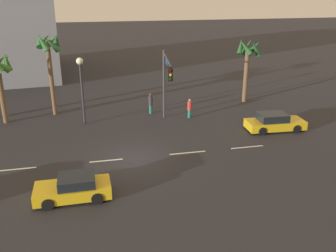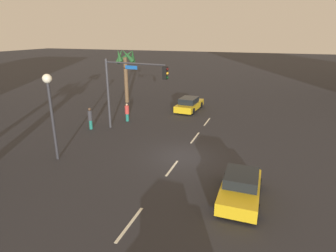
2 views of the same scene
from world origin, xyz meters
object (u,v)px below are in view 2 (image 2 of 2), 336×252
at_px(traffic_signal, 128,83).
at_px(palm_tree_1, 126,63).
at_px(pedestrian_0, 90,118).
at_px(pedestrian_1, 127,112).
at_px(car_0, 189,104).
at_px(streetlamp, 50,100).
at_px(car_1, 240,188).

height_order(traffic_signal, palm_tree_1, palm_tree_1).
xyz_separation_m(pedestrian_0, pedestrian_1, (3.11, -1.86, -0.11)).
height_order(car_0, pedestrian_1, pedestrian_1).
xyz_separation_m(pedestrian_1, palm_tree_1, (6.76, 3.54, 3.72)).
bearing_deg(car_0, streetlamp, 162.06).
bearing_deg(streetlamp, traffic_signal, -16.00).
distance_m(streetlamp, pedestrian_1, 9.48).
relative_size(pedestrian_0, pedestrian_1, 1.11).
bearing_deg(palm_tree_1, car_0, -97.17).
distance_m(car_1, traffic_signal, 12.69).
xyz_separation_m(car_0, palm_tree_1, (1.00, 7.92, 3.96)).
height_order(car_0, traffic_signal, traffic_signal).
bearing_deg(car_1, pedestrian_0, 63.59).
bearing_deg(streetlamp, car_1, -93.33).
relative_size(streetlamp, pedestrian_1, 3.29).
distance_m(streetlamp, pedestrian_0, 6.72).
distance_m(car_1, pedestrian_0, 14.72).
relative_size(car_0, traffic_signal, 0.79).
distance_m(traffic_signal, streetlamp, 6.82).
distance_m(car_1, streetlamp, 12.20).
distance_m(car_0, car_1, 16.91).
bearing_deg(pedestrian_0, car_1, -116.41).
bearing_deg(palm_tree_1, streetlamp, -168.69).
height_order(car_0, palm_tree_1, palm_tree_1).
xyz_separation_m(pedestrian_0, palm_tree_1, (9.87, 1.69, 3.61)).
xyz_separation_m(traffic_signal, streetlamp, (-6.55, 1.88, -0.11)).
bearing_deg(car_1, pedestrian_1, 49.56).
distance_m(car_0, pedestrian_0, 10.85).
bearing_deg(pedestrian_1, streetlamp, 177.45).
xyz_separation_m(car_1, pedestrian_0, (6.54, 13.18, 0.38)).
bearing_deg(car_1, traffic_signal, 53.68).
height_order(pedestrian_0, palm_tree_1, palm_tree_1).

